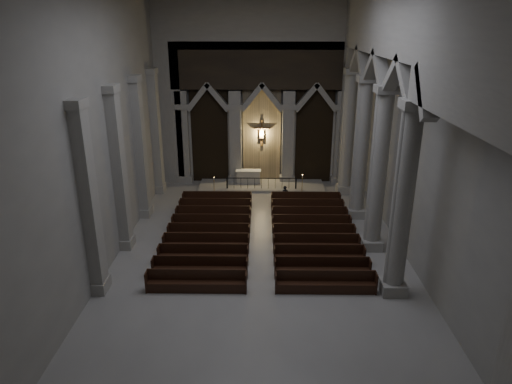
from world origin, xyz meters
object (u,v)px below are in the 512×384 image
at_px(candle_stand_right, 302,188).
at_px(pews, 261,236).
at_px(worshipper, 285,195).
at_px(altar, 248,176).
at_px(candle_stand_left, 214,190).
at_px(altar_rail, 261,182).

relative_size(candle_stand_right, pews, 0.13).
distance_m(candle_stand_right, worshipper, 2.32).
distance_m(altar, candle_stand_right, 4.01).
height_order(candle_stand_left, pews, candle_stand_left).
relative_size(altar_rail, candle_stand_left, 3.84).
height_order(candle_stand_left, worshipper, candle_stand_left).
relative_size(pews, worshipper, 8.20).
bearing_deg(candle_stand_right, candle_stand_left, -176.54).
bearing_deg(candle_stand_left, altar, 44.13).
bearing_deg(worshipper, altar, 116.01).
bearing_deg(altar, worshipper, -57.48).
bearing_deg(altar, candle_stand_left, -135.87).
bearing_deg(altar_rail, pews, -90.00).
relative_size(altar, candle_stand_right, 1.32).
bearing_deg(altar_rail, candle_stand_left, -164.05).
bearing_deg(pews, candle_stand_right, 69.27).
bearing_deg(altar, candle_stand_right, -26.23).
bearing_deg(altar_rail, candle_stand_right, -11.31).
distance_m(altar_rail, candle_stand_right, 2.74).
xyz_separation_m(candle_stand_left, worshipper, (4.56, -1.61, 0.27)).
xyz_separation_m(altar, candle_stand_left, (-2.18, -2.12, -0.27)).
height_order(candle_stand_right, worshipper, candle_stand_right).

